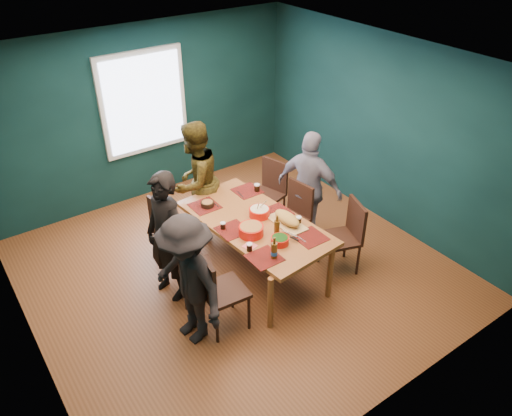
# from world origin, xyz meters

# --- Properties ---
(room) EXTENTS (5.01, 5.01, 2.71)m
(room) POSITION_xyz_m (0.00, 0.27, 1.37)
(room) COLOR brown
(room) RESTS_ON ground
(dining_table) EXTENTS (1.20, 2.11, 0.77)m
(dining_table) POSITION_xyz_m (0.21, -0.13, 0.70)
(dining_table) COLOR #9F642F
(dining_table) RESTS_ON floor
(chair_left_far) EXTENTS (0.49, 0.49, 0.99)m
(chair_left_far) POSITION_xyz_m (-0.62, 0.64, 0.58)
(chair_left_far) COLOR #321910
(chair_left_far) RESTS_ON floor
(chair_left_mid) EXTENTS (0.51, 0.51, 0.91)m
(chair_left_mid) POSITION_xyz_m (-0.75, -0.12, 0.53)
(chair_left_mid) COLOR #321910
(chair_left_mid) RESTS_ON floor
(chair_left_near) EXTENTS (0.51, 0.51, 1.04)m
(chair_left_near) POSITION_xyz_m (-0.73, -0.72, 0.60)
(chair_left_near) COLOR #321910
(chair_left_near) RESTS_ON floor
(chair_right_far) EXTENTS (0.55, 0.55, 0.97)m
(chair_right_far) POSITION_xyz_m (1.06, 0.70, 0.57)
(chair_right_far) COLOR #321910
(chair_right_far) RESTS_ON floor
(chair_right_mid) EXTENTS (0.49, 0.49, 0.96)m
(chair_right_mid) POSITION_xyz_m (0.96, 0.01, 0.56)
(chair_right_mid) COLOR #321910
(chair_right_mid) RESTS_ON floor
(chair_right_near) EXTENTS (0.56, 0.56, 0.98)m
(chair_right_near) POSITION_xyz_m (1.20, -0.76, 0.57)
(chair_right_near) COLOR #321910
(chair_right_near) RESTS_ON floor
(person_far_left) EXTENTS (0.53, 0.68, 1.66)m
(person_far_left) POSITION_xyz_m (-0.88, 0.11, 0.83)
(person_far_left) COLOR black
(person_far_left) RESTS_ON floor
(person_back) EXTENTS (1.03, 0.94, 1.72)m
(person_back) POSITION_xyz_m (0.01, 1.02, 0.86)
(person_back) COLOR black
(person_back) RESTS_ON floor
(person_right) EXTENTS (0.72, 1.03, 1.63)m
(person_right) POSITION_xyz_m (1.24, 0.04, 0.81)
(person_right) COLOR white
(person_right) RESTS_ON floor
(person_near_left) EXTENTS (0.73, 1.09, 1.57)m
(person_near_left) POSITION_xyz_m (-1.02, -0.65, 0.79)
(person_near_left) COLOR black
(person_near_left) RESTS_ON floor
(bowl_salad) EXTENTS (0.30, 0.30, 0.12)m
(bowl_salad) POSITION_xyz_m (0.01, -0.33, 0.84)
(bowl_salad) COLOR red
(bowl_salad) RESTS_ON dining_table
(bowl_dumpling) EXTENTS (0.26, 0.26, 0.24)m
(bowl_dumpling) POSITION_xyz_m (0.32, -0.06, 0.83)
(bowl_dumpling) COLOR red
(bowl_dumpling) RESTS_ON dining_table
(bowl_herbs) EXTENTS (0.21, 0.21, 0.09)m
(bowl_herbs) POSITION_xyz_m (0.18, -0.67, 0.82)
(bowl_herbs) COLOR red
(bowl_herbs) RESTS_ON dining_table
(cutting_board) EXTENTS (0.31, 0.65, 0.14)m
(cutting_board) POSITION_xyz_m (0.49, -0.40, 0.84)
(cutting_board) COLOR #D5BC73
(cutting_board) RESTS_ON dining_table
(small_bowl) EXTENTS (0.17, 0.17, 0.07)m
(small_bowl) POSITION_xyz_m (-0.10, 0.51, 0.81)
(small_bowl) COLOR black
(small_bowl) RESTS_ON dining_table
(beer_bottle_a) EXTENTS (0.08, 0.08, 0.28)m
(beer_bottle_a) POSITION_xyz_m (-0.04, -0.85, 0.87)
(beer_bottle_a) COLOR #492E0D
(beer_bottle_a) RESTS_ON dining_table
(beer_bottle_b) EXTENTS (0.07, 0.07, 0.26)m
(beer_bottle_b) POSITION_xyz_m (0.26, -0.50, 0.87)
(beer_bottle_b) COLOR #492E0D
(beer_bottle_b) RESTS_ON dining_table
(cola_glass_a) EXTENTS (0.07, 0.07, 0.09)m
(cola_glass_a) POSITION_xyz_m (-0.19, -0.58, 0.82)
(cola_glass_a) COLOR black
(cola_glass_a) RESTS_ON dining_table
(cola_glass_b) EXTENTS (0.07, 0.07, 0.10)m
(cola_glass_b) POSITION_xyz_m (0.61, -0.48, 0.83)
(cola_glass_b) COLOR black
(cola_glass_b) RESTS_ON dining_table
(cola_glass_c) EXTENTS (0.08, 0.08, 0.11)m
(cola_glass_c) POSITION_xyz_m (0.65, 0.45, 0.83)
(cola_glass_c) COLOR black
(cola_glass_c) RESTS_ON dining_table
(cola_glass_d) EXTENTS (0.07, 0.07, 0.09)m
(cola_glass_d) POSITION_xyz_m (-0.20, -0.04, 0.82)
(cola_glass_d) COLOR black
(cola_glass_d) RESTS_ON dining_table
(napkin_a) EXTENTS (0.17, 0.17, 0.00)m
(napkin_a) POSITION_xyz_m (0.60, -0.07, 0.77)
(napkin_a) COLOR #FF6B71
(napkin_a) RESTS_ON dining_table
(napkin_b) EXTENTS (0.17, 0.17, 0.00)m
(napkin_b) POSITION_xyz_m (-0.14, -0.51, 0.77)
(napkin_b) COLOR #FF6B71
(napkin_b) RESTS_ON dining_table
(napkin_c) EXTENTS (0.14, 0.14, 0.00)m
(napkin_c) POSITION_xyz_m (0.58, -0.78, 0.77)
(napkin_c) COLOR #FF6B71
(napkin_c) RESTS_ON dining_table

